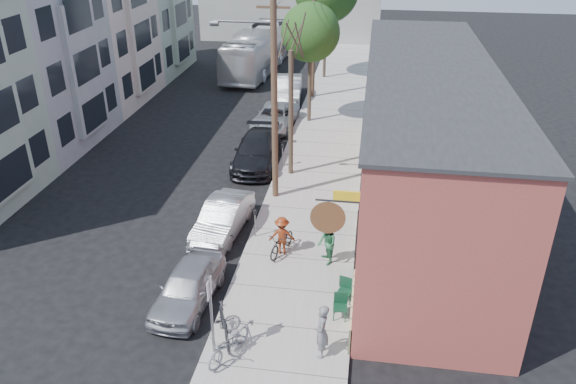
# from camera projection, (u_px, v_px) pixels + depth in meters

# --- Properties ---
(ground) EXTENTS (120.00, 120.00, 0.00)m
(ground) POSITION_uv_depth(u_px,v_px,m) (194.00, 252.00, 22.54)
(ground) COLOR black
(sidewalk) EXTENTS (4.50, 58.00, 0.15)m
(sidewalk) POSITION_uv_depth(u_px,v_px,m) (325.00, 151.00, 31.61)
(sidewalk) COLOR #ABA69E
(sidewalk) RESTS_ON ground
(cafe_building) EXTENTS (6.60, 20.20, 6.61)m
(cafe_building) POSITION_uv_depth(u_px,v_px,m) (423.00, 142.00, 24.22)
(cafe_building) COLOR #9E443A
(cafe_building) RESTS_ON ground
(apartment_row) EXTENTS (6.30, 32.00, 9.00)m
(apartment_row) POSITION_uv_depth(u_px,v_px,m) (70.00, 50.00, 34.37)
(apartment_row) COLOR #A2B498
(apartment_row) RESTS_ON ground
(sign_post) EXTENTS (0.07, 0.45, 2.80)m
(sign_post) POSITION_uv_depth(u_px,v_px,m) (211.00, 308.00, 16.58)
(sign_post) COLOR slate
(sign_post) RESTS_ON sidewalk
(parking_meter_near) EXTENTS (0.14, 0.14, 1.24)m
(parking_meter_near) POSITION_uv_depth(u_px,v_px,m) (255.00, 219.00, 22.97)
(parking_meter_near) COLOR slate
(parking_meter_near) RESTS_ON sidewalk
(parking_meter_far) EXTENTS (0.14, 0.14, 1.24)m
(parking_meter_far) POSITION_uv_depth(u_px,v_px,m) (282.00, 152.00, 29.20)
(parking_meter_far) COLOR slate
(parking_meter_far) RESTS_ON sidewalk
(utility_pole_near) EXTENTS (3.57, 0.28, 10.00)m
(utility_pole_near) POSITION_uv_depth(u_px,v_px,m) (273.00, 88.00, 24.22)
(utility_pole_near) COLOR #503A28
(utility_pole_near) RESTS_ON sidewalk
(utility_pole_far) EXTENTS (1.80, 0.28, 10.00)m
(utility_pole_far) POSITION_uv_depth(u_px,v_px,m) (314.00, 22.00, 37.98)
(utility_pole_far) COLOR #503A28
(utility_pole_far) RESTS_ON sidewalk
(tree_bare) EXTENTS (0.24, 0.24, 6.29)m
(tree_bare) POSITION_uv_depth(u_px,v_px,m) (291.00, 115.00, 27.42)
(tree_bare) COLOR #44392C
(tree_bare) RESTS_ON sidewalk
(tree_leafy_mid) EXTENTS (3.52, 3.52, 7.28)m
(tree_leafy_mid) POSITION_uv_depth(u_px,v_px,m) (310.00, 33.00, 33.34)
(tree_leafy_mid) COLOR #44392C
(tree_leafy_mid) RESTS_ON sidewalk
(patio_chair_a) EXTENTS (0.62, 0.62, 0.88)m
(patio_chair_a) POSITION_uv_depth(u_px,v_px,m) (345.00, 291.00, 19.34)
(patio_chair_a) COLOR #0F3622
(patio_chair_a) RESTS_ON sidewalk
(patio_chair_b) EXTENTS (0.53, 0.53, 0.88)m
(patio_chair_b) POSITION_uv_depth(u_px,v_px,m) (340.00, 307.00, 18.56)
(patio_chair_b) COLOR #0F3622
(patio_chair_b) RESTS_ON sidewalk
(patron_grey) EXTENTS (0.47, 0.68, 1.81)m
(patron_grey) POSITION_uv_depth(u_px,v_px,m) (322.00, 331.00, 16.82)
(patron_grey) COLOR slate
(patron_grey) RESTS_ON sidewalk
(patron_green) EXTENTS (0.91, 1.01, 1.70)m
(patron_green) POSITION_uv_depth(u_px,v_px,m) (327.00, 244.00, 21.27)
(patron_green) COLOR #2C6E44
(patron_green) RESTS_ON sidewalk
(cyclist) EXTENTS (1.08, 0.70, 1.58)m
(cyclist) POSITION_uv_depth(u_px,v_px,m) (282.00, 235.00, 21.91)
(cyclist) COLOR maroon
(cyclist) RESTS_ON sidewalk
(cyclist_bike) EXTENTS (1.19, 1.96, 0.97)m
(cyclist_bike) POSITION_uv_depth(u_px,v_px,m) (282.00, 242.00, 22.05)
(cyclist_bike) COLOR black
(cyclist_bike) RESTS_ON sidewalk
(parked_bike_a) EXTENTS (1.30, 2.06, 1.20)m
(parked_bike_a) POSITION_uv_depth(u_px,v_px,m) (224.00, 324.00, 17.58)
(parked_bike_a) COLOR black
(parked_bike_a) RESTS_ON sidewalk
(parked_bike_b) EXTENTS (1.42, 2.03, 1.01)m
(parked_bike_b) POSITION_uv_depth(u_px,v_px,m) (229.00, 344.00, 16.92)
(parked_bike_b) COLOR slate
(parked_bike_b) RESTS_ON sidewalk
(car_0) EXTENTS (1.97, 4.26, 1.41)m
(car_0) POSITION_uv_depth(u_px,v_px,m) (188.00, 286.00, 19.40)
(car_0) COLOR #A3A3AA
(car_0) RESTS_ON ground
(car_1) EXTENTS (1.92, 4.47, 1.43)m
(car_1) POSITION_uv_depth(u_px,v_px,m) (223.00, 218.00, 23.57)
(car_1) COLOR #AEB1B6
(car_1) RESTS_ON ground
(car_2) EXTENTS (2.43, 5.45, 1.55)m
(car_2) POSITION_uv_depth(u_px,v_px,m) (256.00, 151.00, 29.80)
(car_2) COLOR black
(car_2) RESTS_ON ground
(car_3) EXTENTS (2.68, 5.11, 1.37)m
(car_3) POSITION_uv_depth(u_px,v_px,m) (275.00, 117.00, 34.81)
(car_3) COLOR #A7ABAF
(car_3) RESTS_ON ground
(car_4) EXTENTS (2.25, 5.24, 1.68)m
(car_4) POSITION_uv_depth(u_px,v_px,m) (288.00, 89.00, 39.59)
(car_4) COLOR #93969A
(car_4) RESTS_ON ground
(bus) EXTENTS (3.72, 12.54, 3.45)m
(bus) POSITION_uv_depth(u_px,v_px,m) (258.00, 50.00, 46.19)
(bus) COLOR white
(bus) RESTS_ON ground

